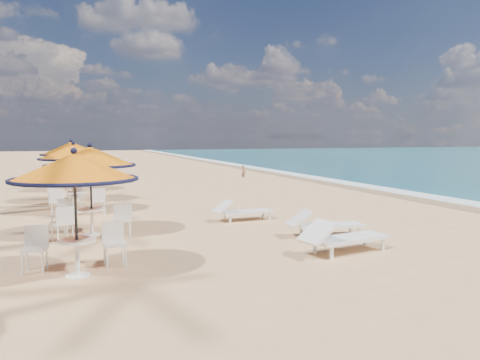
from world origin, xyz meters
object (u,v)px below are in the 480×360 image
Objects in this scene: station_2 at (74,161)px; lounger_far at (241,211)px; station_0 at (75,178)px; station_1 at (89,168)px; station_3 at (71,156)px; station_4 at (71,155)px; lounger_near at (342,237)px; lounger_mid at (322,224)px.

station_2 reaches higher than lounger_far.
station_1 is at bearing 83.52° from station_0.
station_1 reaches higher than lounger_far.
station_3 is at bearing 91.39° from station_2.
station_1 is 10.90m from station_4.
station_1 is at bearing -173.37° from lounger_far.
station_1 is at bearing -88.49° from station_4.
station_3 is 1.10× the size of lounger_near.
station_1 reaches higher than station_2.
lounger_far is at bearing 8.55° from station_1.
station_1 is 1.08× the size of lounger_near.
lounger_mid is (5.87, -6.28, -1.42)m from station_2.
lounger_mid is 1.09× the size of lounger_far.
station_4 is 15.77m from lounger_near.
station_3 is (-0.07, 2.91, 0.04)m from station_2.
lounger_near is at bearing -83.67° from lounger_far.
lounger_near is (5.38, -14.76, -1.34)m from station_4.
station_2 is at bearing 93.96° from station_1.
lounger_near is 4.58m from lounger_far.
station_4 is at bearing 90.03° from station_2.
station_0 reaches higher than lounger_far.
station_1 is at bearing -86.04° from station_2.
station_1 is 1.03× the size of station_4.
station_3 is at bearing 125.13° from lounger_far.
station_1 is at bearing -87.11° from station_3.
station_3 is 8.08m from lounger_far.
lounger_near is at bearing -2.87° from station_0.
station_4 is at bearing 112.84° from lounger_far.
station_1 is 4.10m from station_2.
station_3 is (0.05, 10.60, -0.01)m from station_0.
station_2 reaches higher than lounger_mid.
lounger_far is (4.43, 0.67, -1.45)m from station_1.
station_2 is at bearing -89.97° from station_4.
lounger_mid is at bearing 13.14° from station_0.
lounger_far is at bearing 120.44° from lounger_mid.
station_4 is at bearing 89.52° from station_0.
station_1 is 0.98× the size of station_3.
station_4 is (-0.29, 10.90, -0.06)m from station_1.
lounger_near is at bearing -69.99° from station_4.
station_4 reaches higher than lounger_near.
lounger_mid is (5.87, -13.09, -1.37)m from station_4.
lounger_mid is at bearing -57.14° from station_3.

